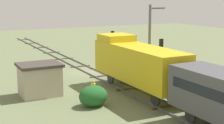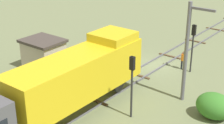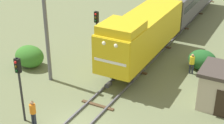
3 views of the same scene
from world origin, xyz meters
TOP-DOWN VIEW (x-y plane):
  - locomotive at (0.00, 9.96)m, footprint 2.90×11.60m
  - traffic_signal_near at (-3.20, -0.72)m, footprint 0.32×0.34m
  - traffic_signal_mid at (-3.40, 8.66)m, footprint 0.32×0.34m
  - worker_near_track at (-2.40, -0.78)m, footprint 0.38×0.38m
  - worker_by_signal at (4.20, 10.28)m, footprint 0.38×0.38m
  - catenary_mast at (-5.07, 4.32)m, footprint 1.94×0.28m
  - bush_near at (-7.83, 5.34)m, footprint 2.47×2.02m
  - bush_mid at (4.72, 11.45)m, footprint 2.23×1.82m

SIDE VIEW (x-z plane):
  - bush_mid at x=4.72m, z-range 0.00..1.62m
  - bush_near at x=-7.83m, z-range 0.00..1.80m
  - worker_near_track at x=-2.40m, z-range 0.15..1.85m
  - worker_by_signal at x=4.20m, z-range 0.15..1.85m
  - locomotive at x=0.00m, z-range 0.47..5.07m
  - traffic_signal_near at x=-3.20m, z-range 0.83..5.13m
  - traffic_signal_mid at x=-3.40m, z-range 0.85..5.26m
  - catenary_mast at x=-5.07m, z-range 0.24..7.64m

